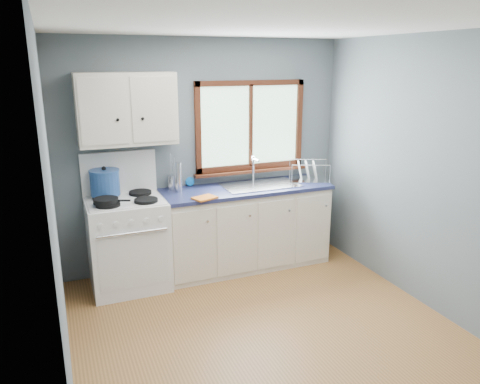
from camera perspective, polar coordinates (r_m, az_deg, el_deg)
name	(u,v)px	position (r m, az deg, el deg)	size (l,w,h in m)	color
floor	(275,341)	(4.12, 4.30, -17.67)	(3.20, 3.60, 0.02)	#9D6836
ceiling	(282,22)	(3.45, 5.20, 19.90)	(3.20, 3.60, 0.02)	white
wall_back	(205,155)	(5.22, -4.31, 4.56)	(3.20, 0.02, 2.50)	slate
wall_front	(473,308)	(2.25, 26.53, -12.59)	(3.20, 0.02, 2.50)	slate
wall_left	(53,224)	(3.22, -21.81, -3.59)	(0.02, 3.60, 2.50)	slate
wall_right	(440,178)	(4.53, 23.21, 1.61)	(0.02, 3.60, 2.50)	slate
gas_range	(128,241)	(4.91, -13.54, -5.79)	(0.76, 0.69, 1.36)	white
base_cabinets	(245,231)	(5.28, 0.64, -4.75)	(1.85, 0.60, 0.88)	beige
countertop	(245,189)	(5.13, 0.66, 0.38)	(1.89, 0.64, 0.04)	#1A2045
sink	(260,191)	(5.21, 2.48, 0.15)	(0.84, 0.46, 0.44)	silver
window	(251,132)	(5.33, 1.29, 7.29)	(1.36, 0.10, 1.03)	#9EC6A8
upper_cabinets	(127,109)	(4.77, -13.64, 9.80)	(0.95, 0.35, 0.70)	beige
skillet	(106,201)	(4.59, -16.01, -1.02)	(0.37, 0.30, 0.05)	black
stockpot	(105,182)	(4.84, -16.15, 1.16)	(0.32, 0.32, 0.29)	navy
utensil_crock	(173,182)	(5.07, -8.13, 1.23)	(0.16, 0.16, 0.39)	silver
thermos	(178,177)	(4.94, -7.54, 1.79)	(0.07, 0.07, 0.32)	silver
soap_bottle	(190,175)	(5.15, -6.16, 2.03)	(0.10, 0.10, 0.25)	blue
dish_towel	(205,198)	(4.70, -4.32, -0.72)	(0.23, 0.16, 0.02)	orange
dish_rack	(308,175)	(5.46, 8.31, 2.05)	(0.55, 0.50, 0.23)	silver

